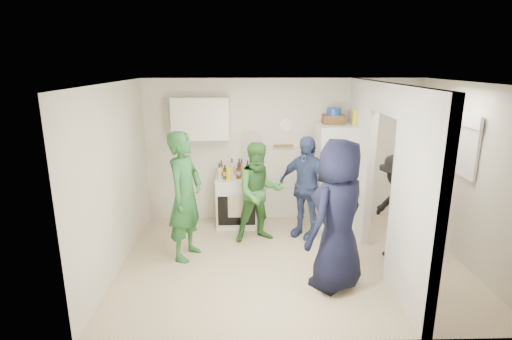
{
  "coord_description": "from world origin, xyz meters",
  "views": [
    {
      "loc": [
        -0.64,
        -5.16,
        2.75
      ],
      "look_at": [
        -0.51,
        0.4,
        1.25
      ],
      "focal_mm": 28.0,
      "sensor_mm": 36.0,
      "label": 1
    }
  ],
  "objects_px": {
    "wicker_basket": "(333,119)",
    "person_navy": "(338,216)",
    "person_nook": "(396,208)",
    "person_denim": "(306,187)",
    "blue_bowl": "(334,111)",
    "person_green_left": "(185,196)",
    "stove": "(237,201)",
    "person_green_center": "(259,192)",
    "fridge": "(337,176)",
    "yellow_cup_stack_top": "(355,117)"
  },
  "relations": [
    {
      "from": "wicker_basket",
      "to": "person_navy",
      "type": "height_order",
      "value": "wicker_basket"
    },
    {
      "from": "person_navy",
      "to": "person_nook",
      "type": "bearing_deg",
      "value": 172.56
    },
    {
      "from": "person_denim",
      "to": "person_navy",
      "type": "distance_m",
      "value": 1.54
    },
    {
      "from": "blue_bowl",
      "to": "person_green_left",
      "type": "height_order",
      "value": "blue_bowl"
    },
    {
      "from": "person_green_left",
      "to": "person_nook",
      "type": "xyz_separation_m",
      "value": [
        2.96,
        -0.15,
        -0.15
      ]
    },
    {
      "from": "stove",
      "to": "blue_bowl",
      "type": "height_order",
      "value": "blue_bowl"
    },
    {
      "from": "stove",
      "to": "person_green_center",
      "type": "distance_m",
      "value": 0.81
    },
    {
      "from": "person_navy",
      "to": "person_denim",
      "type": "bearing_deg",
      "value": -126.5
    },
    {
      "from": "fridge",
      "to": "person_denim",
      "type": "distance_m",
      "value": 0.76
    },
    {
      "from": "yellow_cup_stack_top",
      "to": "person_denim",
      "type": "relative_size",
      "value": 0.15
    },
    {
      "from": "person_green_left",
      "to": "person_green_center",
      "type": "distance_m",
      "value": 1.21
    },
    {
      "from": "blue_bowl",
      "to": "person_green_center",
      "type": "relative_size",
      "value": 0.15
    },
    {
      "from": "wicker_basket",
      "to": "person_green_center",
      "type": "height_order",
      "value": "wicker_basket"
    },
    {
      "from": "person_green_left",
      "to": "person_green_center",
      "type": "relative_size",
      "value": 1.17
    },
    {
      "from": "fridge",
      "to": "blue_bowl",
      "type": "xyz_separation_m",
      "value": [
        -0.1,
        0.05,
        1.09
      ]
    },
    {
      "from": "blue_bowl",
      "to": "wicker_basket",
      "type": "bearing_deg",
      "value": 0.0
    },
    {
      "from": "yellow_cup_stack_top",
      "to": "person_green_left",
      "type": "height_order",
      "value": "yellow_cup_stack_top"
    },
    {
      "from": "person_denim",
      "to": "person_navy",
      "type": "bearing_deg",
      "value": -45.91
    },
    {
      "from": "wicker_basket",
      "to": "yellow_cup_stack_top",
      "type": "distance_m",
      "value": 0.36
    },
    {
      "from": "person_green_center",
      "to": "person_nook",
      "type": "distance_m",
      "value": 2.02
    },
    {
      "from": "fridge",
      "to": "person_navy",
      "type": "xyz_separation_m",
      "value": [
        -0.43,
        -1.99,
        0.07
      ]
    },
    {
      "from": "wicker_basket",
      "to": "person_denim",
      "type": "height_order",
      "value": "wicker_basket"
    },
    {
      "from": "blue_bowl",
      "to": "person_green_left",
      "type": "distance_m",
      "value": 2.8
    },
    {
      "from": "wicker_basket",
      "to": "person_denim",
      "type": "xyz_separation_m",
      "value": [
        -0.5,
        -0.51,
        -1.01
      ]
    },
    {
      "from": "yellow_cup_stack_top",
      "to": "person_green_left",
      "type": "xyz_separation_m",
      "value": [
        -2.63,
        -1.04,
        -0.96
      ]
    },
    {
      "from": "stove",
      "to": "wicker_basket",
      "type": "relative_size",
      "value": 2.44
    },
    {
      "from": "blue_bowl",
      "to": "yellow_cup_stack_top",
      "type": "relative_size",
      "value": 0.96
    },
    {
      "from": "stove",
      "to": "person_nook",
      "type": "height_order",
      "value": "person_nook"
    },
    {
      "from": "person_green_left",
      "to": "person_nook",
      "type": "bearing_deg",
      "value": -72.8
    },
    {
      "from": "fridge",
      "to": "person_navy",
      "type": "relative_size",
      "value": 0.93
    },
    {
      "from": "person_green_left",
      "to": "person_green_center",
      "type": "xyz_separation_m",
      "value": [
        1.07,
        0.55,
        -0.14
      ]
    },
    {
      "from": "person_denim",
      "to": "blue_bowl",
      "type": "bearing_deg",
      "value": 82.86
    },
    {
      "from": "blue_bowl",
      "to": "person_denim",
      "type": "distance_m",
      "value": 1.35
    },
    {
      "from": "person_navy",
      "to": "person_nook",
      "type": "distance_m",
      "value": 1.22
    },
    {
      "from": "person_denim",
      "to": "person_navy",
      "type": "xyz_separation_m",
      "value": [
        0.17,
        -1.53,
        0.12
      ]
    },
    {
      "from": "person_green_left",
      "to": "blue_bowl",
      "type": "bearing_deg",
      "value": -42.74
    },
    {
      "from": "stove",
      "to": "person_denim",
      "type": "height_order",
      "value": "person_denim"
    },
    {
      "from": "blue_bowl",
      "to": "person_nook",
      "type": "distance_m",
      "value": 1.91
    },
    {
      "from": "person_navy",
      "to": "person_green_center",
      "type": "bearing_deg",
      "value": -99.69
    },
    {
      "from": "wicker_basket",
      "to": "person_green_left",
      "type": "relative_size",
      "value": 0.19
    },
    {
      "from": "blue_bowl",
      "to": "person_green_center",
      "type": "bearing_deg",
      "value": -152.88
    },
    {
      "from": "yellow_cup_stack_top",
      "to": "person_navy",
      "type": "height_order",
      "value": "yellow_cup_stack_top"
    },
    {
      "from": "person_navy",
      "to": "person_nook",
      "type": "height_order",
      "value": "person_navy"
    },
    {
      "from": "person_navy",
      "to": "person_green_left",
      "type": "bearing_deg",
      "value": -66.09
    },
    {
      "from": "yellow_cup_stack_top",
      "to": "person_green_center",
      "type": "distance_m",
      "value": 1.98
    },
    {
      "from": "fridge",
      "to": "wicker_basket",
      "type": "bearing_deg",
      "value": 153.43
    },
    {
      "from": "wicker_basket",
      "to": "person_green_left",
      "type": "bearing_deg",
      "value": -152.86
    },
    {
      "from": "person_navy",
      "to": "person_nook",
      "type": "xyz_separation_m",
      "value": [
        0.99,
        0.7,
        -0.18
      ]
    },
    {
      "from": "blue_bowl",
      "to": "person_denim",
      "type": "height_order",
      "value": "blue_bowl"
    },
    {
      "from": "person_denim",
      "to": "person_nook",
      "type": "relative_size",
      "value": 1.07
    }
  ]
}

